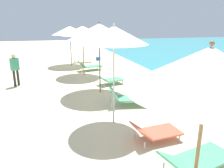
{
  "coord_description": "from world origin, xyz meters",
  "views": [
    {
      "loc": [
        -2.56,
        0.86,
        2.89
      ],
      "look_at": [
        -0.65,
        7.67,
        0.86
      ],
      "focal_mm": 33.84,
      "sensor_mm": 36.0,
      "label": 1
    }
  ],
  "objects_px": {
    "lounger_third_inland": "(156,131)",
    "person_walking_near": "(15,67)",
    "umbrella_fourth": "(99,32)",
    "umbrella_fifth": "(82,31)",
    "lounger_third_shoreside": "(127,97)",
    "lounger_fifth_shoreside": "(89,66)",
    "lounger_fourth_shoreside": "(110,79)",
    "cooler_box": "(98,58)",
    "lounger_farthest_shoreside": "(82,59)",
    "umbrella_third": "(114,35)",
    "umbrella_second": "(209,69)",
    "lounger_second_shoreside": "(197,159)",
    "umbrella_farthest": "(70,30)"
  },
  "relations": [
    {
      "from": "lounger_fifth_shoreside",
      "to": "cooler_box",
      "type": "distance_m",
      "value": 4.06
    },
    {
      "from": "umbrella_fifth",
      "to": "lounger_farthest_shoreside",
      "type": "xyz_separation_m",
      "value": [
        0.45,
        4.08,
        -2.2
      ]
    },
    {
      "from": "umbrella_fourth",
      "to": "person_walking_near",
      "type": "bearing_deg",
      "value": 150.54
    },
    {
      "from": "umbrella_second",
      "to": "lounger_third_inland",
      "type": "relative_size",
      "value": 2.09
    },
    {
      "from": "lounger_second_shoreside",
      "to": "umbrella_third",
      "type": "bearing_deg",
      "value": 98.32
    },
    {
      "from": "umbrella_farthest",
      "to": "cooler_box",
      "type": "distance_m",
      "value": 3.68
    },
    {
      "from": "person_walking_near",
      "to": "cooler_box",
      "type": "xyz_separation_m",
      "value": [
        5.34,
        6.25,
        -0.77
      ]
    },
    {
      "from": "lounger_fourth_shoreside",
      "to": "cooler_box",
      "type": "distance_m",
      "value": 7.29
    },
    {
      "from": "lounger_fourth_shoreside",
      "to": "person_walking_near",
      "type": "height_order",
      "value": "person_walking_near"
    },
    {
      "from": "umbrella_second",
      "to": "umbrella_fourth",
      "type": "distance_m",
      "value": 6.54
    },
    {
      "from": "umbrella_fourth",
      "to": "umbrella_fifth",
      "type": "distance_m",
      "value": 3.4
    },
    {
      "from": "umbrella_second",
      "to": "lounger_second_shoreside",
      "type": "height_order",
      "value": "umbrella_second"
    },
    {
      "from": "umbrella_third",
      "to": "lounger_third_shoreside",
      "type": "bearing_deg",
      "value": 55.04
    },
    {
      "from": "lounger_third_shoreside",
      "to": "lounger_fourth_shoreside",
      "type": "distance_m",
      "value": 2.81
    },
    {
      "from": "umbrella_second",
      "to": "lounger_fourth_shoreside",
      "type": "relative_size",
      "value": 2.0
    },
    {
      "from": "cooler_box",
      "to": "lounger_third_inland",
      "type": "bearing_deg",
      "value": -95.43
    },
    {
      "from": "person_walking_near",
      "to": "lounger_fourth_shoreside",
      "type": "bearing_deg",
      "value": 50.11
    },
    {
      "from": "umbrella_farthest",
      "to": "lounger_farthest_shoreside",
      "type": "xyz_separation_m",
      "value": [
        0.87,
        0.9,
        -2.13
      ]
    },
    {
      "from": "lounger_farthest_shoreside",
      "to": "cooler_box",
      "type": "relative_size",
      "value": 2.43
    },
    {
      "from": "umbrella_third",
      "to": "cooler_box",
      "type": "xyz_separation_m",
      "value": [
        1.96,
        11.31,
        -2.43
      ]
    },
    {
      "from": "lounger_third_inland",
      "to": "umbrella_fifth",
      "type": "xyz_separation_m",
      "value": [
        -0.71,
        7.61,
        2.25
      ]
    },
    {
      "from": "lounger_fourth_shoreside",
      "to": "lounger_fifth_shoreside",
      "type": "relative_size",
      "value": 0.84
    },
    {
      "from": "lounger_third_shoreside",
      "to": "cooler_box",
      "type": "height_order",
      "value": "lounger_third_shoreside"
    },
    {
      "from": "lounger_second_shoreside",
      "to": "lounger_third_shoreside",
      "type": "xyz_separation_m",
      "value": [
        -0.08,
        3.83,
        0.01
      ]
    },
    {
      "from": "umbrella_fourth",
      "to": "cooler_box",
      "type": "xyz_separation_m",
      "value": [
        1.7,
        8.31,
        -2.41
      ]
    },
    {
      "from": "lounger_farthest_shoreside",
      "to": "person_walking_near",
      "type": "distance_m",
      "value": 6.7
    },
    {
      "from": "person_walking_near",
      "to": "umbrella_farthest",
      "type": "bearing_deg",
      "value": 119.02
    },
    {
      "from": "lounger_third_shoreside",
      "to": "umbrella_fourth",
      "type": "bearing_deg",
      "value": 121.78
    },
    {
      "from": "lounger_third_inland",
      "to": "cooler_box",
      "type": "xyz_separation_m",
      "value": [
        1.19,
        12.52,
        -0.08
      ]
    },
    {
      "from": "lounger_third_shoreside",
      "to": "umbrella_fifth",
      "type": "height_order",
      "value": "umbrella_fifth"
    },
    {
      "from": "umbrella_fourth",
      "to": "person_walking_near",
      "type": "height_order",
      "value": "umbrella_fourth"
    },
    {
      "from": "umbrella_fourth",
      "to": "umbrella_farthest",
      "type": "distance_m",
      "value": 6.61
    },
    {
      "from": "umbrella_second",
      "to": "umbrella_fourth",
      "type": "xyz_separation_m",
      "value": [
        0.12,
        6.54,
        0.19
      ]
    },
    {
      "from": "lounger_third_inland",
      "to": "lounger_fifth_shoreside",
      "type": "xyz_separation_m",
      "value": [
        -0.21,
        8.72,
        0.07
      ]
    },
    {
      "from": "lounger_third_shoreside",
      "to": "lounger_fourth_shoreside",
      "type": "bearing_deg",
      "value": 99.28
    },
    {
      "from": "lounger_third_inland",
      "to": "umbrella_fourth",
      "type": "bearing_deg",
      "value": 92.35
    },
    {
      "from": "lounger_third_inland",
      "to": "lounger_farthest_shoreside",
      "type": "xyz_separation_m",
      "value": [
        -0.26,
        11.69,
        0.06
      ]
    },
    {
      "from": "lounger_fourth_shoreside",
      "to": "umbrella_second",
      "type": "bearing_deg",
      "value": -108.93
    },
    {
      "from": "umbrella_fourth",
      "to": "umbrella_farthest",
      "type": "xyz_separation_m",
      "value": [
        -0.63,
        6.58,
        -0.15
      ]
    },
    {
      "from": "umbrella_fifth",
      "to": "person_walking_near",
      "type": "distance_m",
      "value": 4.01
    },
    {
      "from": "umbrella_third",
      "to": "umbrella_farthest",
      "type": "distance_m",
      "value": 9.59
    },
    {
      "from": "lounger_third_inland",
      "to": "person_walking_near",
      "type": "distance_m",
      "value": 7.55
    },
    {
      "from": "umbrella_fifth",
      "to": "person_walking_near",
      "type": "relative_size",
      "value": 1.82
    },
    {
      "from": "lounger_third_shoreside",
      "to": "lounger_third_inland",
      "type": "bearing_deg",
      "value": -81.25
    },
    {
      "from": "umbrella_second",
      "to": "umbrella_third",
      "type": "bearing_deg",
      "value": 92.19
    },
    {
      "from": "umbrella_second",
      "to": "lounger_third_inland",
      "type": "distance_m",
      "value": 3.22
    },
    {
      "from": "umbrella_fifth",
      "to": "person_walking_near",
      "type": "bearing_deg",
      "value": -158.69
    },
    {
      "from": "lounger_fourth_shoreside",
      "to": "cooler_box",
      "type": "relative_size",
      "value": 2.26
    },
    {
      "from": "lounger_third_shoreside",
      "to": "lounger_fifth_shoreside",
      "type": "bearing_deg",
      "value": 104.73
    },
    {
      "from": "umbrella_third",
      "to": "umbrella_second",
      "type": "bearing_deg",
      "value": -87.81
    }
  ]
}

